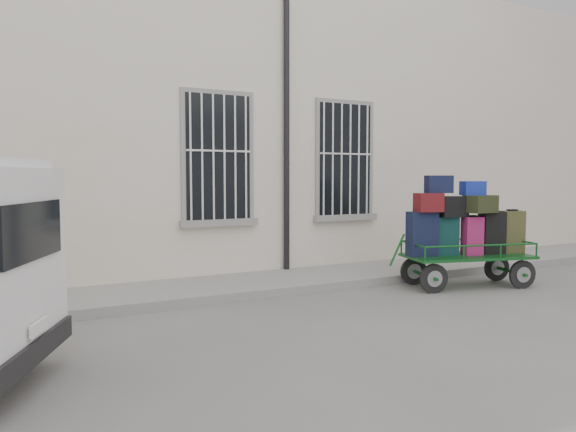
# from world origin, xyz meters

# --- Properties ---
(ground) EXTENTS (80.00, 80.00, 0.00)m
(ground) POSITION_xyz_m (0.00, 0.00, 0.00)
(ground) COLOR slate
(ground) RESTS_ON ground
(building) EXTENTS (24.00, 5.15, 6.00)m
(building) POSITION_xyz_m (0.00, 5.50, 3.00)
(building) COLOR beige
(building) RESTS_ON ground
(sidewalk) EXTENTS (24.00, 1.70, 0.15)m
(sidewalk) POSITION_xyz_m (0.00, 2.20, 0.07)
(sidewalk) COLOR gray
(sidewalk) RESTS_ON ground
(luggage_cart) EXTENTS (2.57, 1.50, 1.93)m
(luggage_cart) POSITION_xyz_m (3.19, 0.63, 0.95)
(luggage_cart) COLOR black
(luggage_cart) RESTS_ON ground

